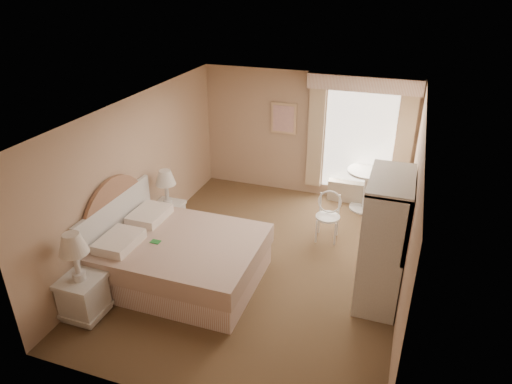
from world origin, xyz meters
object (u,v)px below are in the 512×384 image
at_px(nightstand_far, 168,210).
at_px(round_table, 367,183).
at_px(bed, 174,256).
at_px(cafe_chair, 328,212).
at_px(armoire, 383,250).
at_px(nightstand_near, 82,287).

height_order(nightstand_far, round_table, nightstand_far).
bearing_deg(nightstand_far, round_table, 32.58).
bearing_deg(round_table, nightstand_far, -147.42).
xyz_separation_m(bed, cafe_chair, (1.94, 1.89, 0.11)).
relative_size(nightstand_far, armoire, 0.63).
xyz_separation_m(nightstand_far, armoire, (3.65, -0.60, 0.33)).
distance_m(bed, nightstand_near, 1.37).
relative_size(nightstand_near, nightstand_far, 1.08).
relative_size(nightstand_near, armoire, 0.68).
distance_m(bed, cafe_chair, 2.71).
xyz_separation_m(round_table, armoire, (0.50, -2.61, 0.23)).
relative_size(bed, cafe_chair, 2.71).
distance_m(nightstand_near, cafe_chair, 4.05).
bearing_deg(bed, armoire, 10.80).
height_order(round_table, cafe_chair, cafe_chair).
xyz_separation_m(bed, round_table, (2.42, 3.17, 0.16)).
distance_m(cafe_chair, armoire, 1.68).
xyz_separation_m(nightstand_near, armoire, (3.65, 1.71, 0.29)).
bearing_deg(nightstand_near, nightstand_far, 90.00).
xyz_separation_m(nightstand_far, round_table, (3.15, 2.01, 0.10)).
bearing_deg(cafe_chair, round_table, 66.09).
distance_m(round_table, armoire, 2.67).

